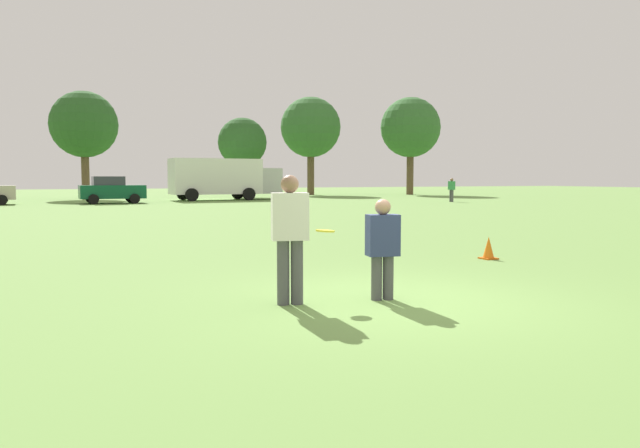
{
  "coord_description": "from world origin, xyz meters",
  "views": [
    {
      "loc": [
        -4.31,
        -7.3,
        1.74
      ],
      "look_at": [
        -0.45,
        1.64,
        0.99
      ],
      "focal_mm": 33.93,
      "sensor_mm": 36.0,
      "label": 1
    }
  ],
  "objects_px": {
    "player_thrower": "(290,232)",
    "frisbee": "(325,231)",
    "bystander_sideline_watcher": "(452,188)",
    "traffic_cone": "(489,248)",
    "box_truck": "(224,177)",
    "player_defender": "(383,244)",
    "parked_car_mid_right": "(111,190)"
  },
  "relations": [
    {
      "from": "traffic_cone",
      "to": "box_truck",
      "type": "height_order",
      "value": "box_truck"
    },
    {
      "from": "frisbee",
      "to": "bystander_sideline_watcher",
      "type": "distance_m",
      "value": 36.16
    },
    {
      "from": "box_truck",
      "to": "bystander_sideline_watcher",
      "type": "distance_m",
      "value": 17.28
    },
    {
      "from": "frisbee",
      "to": "parked_car_mid_right",
      "type": "relative_size",
      "value": 0.06
    },
    {
      "from": "player_defender",
      "to": "parked_car_mid_right",
      "type": "height_order",
      "value": "parked_car_mid_right"
    },
    {
      "from": "player_defender",
      "to": "traffic_cone",
      "type": "bearing_deg",
      "value": 34.47
    },
    {
      "from": "frisbee",
      "to": "player_thrower",
      "type": "bearing_deg",
      "value": -174.96
    },
    {
      "from": "player_thrower",
      "to": "frisbee",
      "type": "height_order",
      "value": "player_thrower"
    },
    {
      "from": "player_defender",
      "to": "traffic_cone",
      "type": "distance_m",
      "value": 5.14
    },
    {
      "from": "player_defender",
      "to": "bystander_sideline_watcher",
      "type": "distance_m",
      "value": 35.91
    },
    {
      "from": "player_defender",
      "to": "parked_car_mid_right",
      "type": "distance_m",
      "value": 35.58
    },
    {
      "from": "player_defender",
      "to": "traffic_cone",
      "type": "height_order",
      "value": "player_defender"
    },
    {
      "from": "bystander_sideline_watcher",
      "to": "frisbee",
      "type": "bearing_deg",
      "value": -128.4
    },
    {
      "from": "player_thrower",
      "to": "player_defender",
      "type": "xyz_separation_m",
      "value": [
        1.32,
        -0.23,
        -0.2
      ]
    },
    {
      "from": "player_thrower",
      "to": "parked_car_mid_right",
      "type": "bearing_deg",
      "value": 89.37
    },
    {
      "from": "box_truck",
      "to": "bystander_sideline_watcher",
      "type": "xyz_separation_m",
      "value": [
        14.15,
        -9.89,
        -0.79
      ]
    },
    {
      "from": "parked_car_mid_right",
      "to": "player_defender",
      "type": "bearing_deg",
      "value": -88.51
    },
    {
      "from": "traffic_cone",
      "to": "box_truck",
      "type": "bearing_deg",
      "value": 84.65
    },
    {
      "from": "player_defender",
      "to": "bystander_sideline_watcher",
      "type": "relative_size",
      "value": 0.84
    },
    {
      "from": "parked_car_mid_right",
      "to": "box_truck",
      "type": "height_order",
      "value": "box_truck"
    },
    {
      "from": "bystander_sideline_watcher",
      "to": "player_defender",
      "type": "bearing_deg",
      "value": -127.17
    },
    {
      "from": "player_defender",
      "to": "box_truck",
      "type": "relative_size",
      "value": 0.17
    },
    {
      "from": "player_thrower",
      "to": "traffic_cone",
      "type": "bearing_deg",
      "value": 25.73
    },
    {
      "from": "bystander_sideline_watcher",
      "to": "traffic_cone",
      "type": "bearing_deg",
      "value": -124.2
    },
    {
      "from": "frisbee",
      "to": "traffic_cone",
      "type": "height_order",
      "value": "frisbee"
    },
    {
      "from": "player_thrower",
      "to": "box_truck",
      "type": "xyz_separation_m",
      "value": [
        8.86,
        38.27,
        0.75
      ]
    },
    {
      "from": "player_thrower",
      "to": "frisbee",
      "type": "bearing_deg",
      "value": 5.04
    },
    {
      "from": "player_thrower",
      "to": "traffic_cone",
      "type": "height_order",
      "value": "player_thrower"
    },
    {
      "from": "player_defender",
      "to": "box_truck",
      "type": "xyz_separation_m",
      "value": [
        7.55,
        38.5,
        0.96
      ]
    },
    {
      "from": "traffic_cone",
      "to": "parked_car_mid_right",
      "type": "bearing_deg",
      "value": 98.93
    },
    {
      "from": "frisbee",
      "to": "bystander_sideline_watcher",
      "type": "height_order",
      "value": "bystander_sideline_watcher"
    },
    {
      "from": "player_thrower",
      "to": "frisbee",
      "type": "relative_size",
      "value": 6.54
    }
  ]
}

